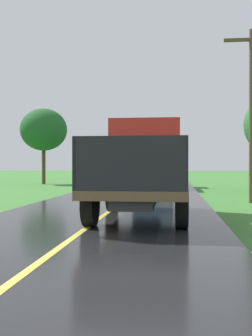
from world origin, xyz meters
name	(u,v)px	position (x,y,z in m)	size (l,w,h in m)	color
banana_truck_near	(144,166)	(1.09, 12.87, 1.48)	(2.38, 5.82, 2.80)	#2D2D30
banana_truck_far	(156,165)	(0.80, 27.79, 1.48)	(2.38, 5.81, 2.80)	#2D2D30
utility_pole_roadside	(252,108)	(4.98, 17.56, 3.71)	(2.15, 0.20, 6.80)	brown
roadside_tree_far_left	(44,130)	(-8.01, 31.69, 4.19)	(3.60, 3.60, 5.82)	#4C3823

